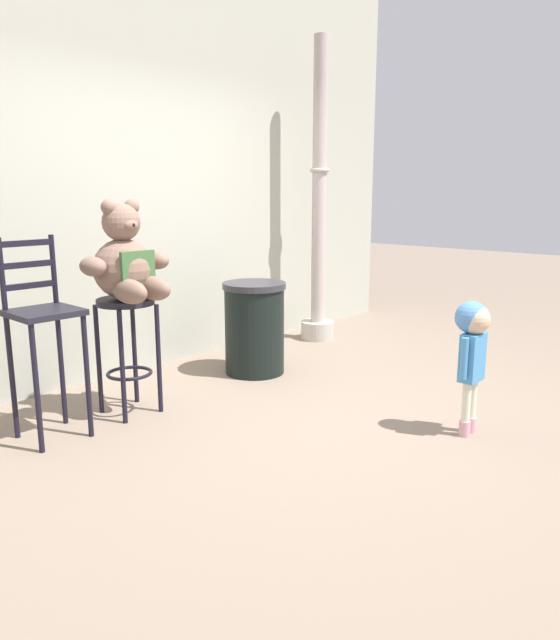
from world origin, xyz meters
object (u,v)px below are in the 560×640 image
Objects in this scene: child_walking at (472,339)px; lamppost at (319,225)px; bar_stool_with_teddy at (127,333)px; bar_chair_empty at (43,326)px; teddy_bear at (126,263)px; trash_bin at (254,328)px.

lamppost is at bearing 55.04° from child_walking.
bar_stool_with_teddy is 0.58m from bar_chair_empty.
bar_stool_with_teddy is at bearing 117.82° from child_walking.
bar_stool_with_teddy is 0.47m from teddy_bear.
bar_stool_with_teddy is 1.24m from trash_bin.
bar_chair_empty is (-1.78, -0.01, 0.31)m from trash_bin.
bar_stool_with_teddy is 0.65× the size of bar_chair_empty.
child_walking is at bearing -56.89° from teddy_bear.
trash_bin is 1.81m from bar_chair_empty.
teddy_bear reaches higher than bar_stool_with_teddy.
lamppost reaches higher than trash_bin.
teddy_bear is 0.65m from bar_chair_empty.
bar_chair_empty is (-3.05, -0.36, -0.46)m from lamppost.
bar_chair_empty is at bearing 128.29° from child_walking.
child_walking is (1.19, -1.86, 0.05)m from bar_stool_with_teddy.
bar_chair_empty is (-1.75, 1.87, 0.09)m from child_walking.
teddy_bear reaches higher than child_walking.
child_walking is 1.11× the size of trash_bin.
lamppost is at bearing 9.24° from teddy_bear.
bar_chair_empty is (-0.56, 0.01, 0.14)m from bar_stool_with_teddy.
teddy_bear is at bearing -90.00° from bar_stool_with_teddy.
bar_stool_with_teddy reaches higher than trash_bin.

